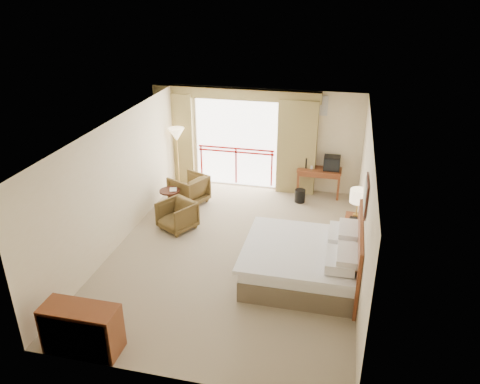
% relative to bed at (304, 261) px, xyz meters
% --- Properties ---
extents(floor, '(7.00, 7.00, 0.00)m').
position_rel_bed_xyz_m(floor, '(-1.50, 0.60, -0.38)').
color(floor, gray).
rests_on(floor, ground).
extents(ceiling, '(7.00, 7.00, 0.00)m').
position_rel_bed_xyz_m(ceiling, '(-1.50, 0.60, 2.32)').
color(ceiling, white).
rests_on(ceiling, wall_back).
extents(wall_back, '(5.00, 0.00, 5.00)m').
position_rel_bed_xyz_m(wall_back, '(-1.50, 4.10, 0.97)').
color(wall_back, beige).
rests_on(wall_back, ground).
extents(wall_front, '(5.00, 0.00, 5.00)m').
position_rel_bed_xyz_m(wall_front, '(-1.50, -2.90, 0.97)').
color(wall_front, beige).
rests_on(wall_front, ground).
extents(wall_left, '(0.00, 7.00, 7.00)m').
position_rel_bed_xyz_m(wall_left, '(-4.00, 0.60, 0.97)').
color(wall_left, beige).
rests_on(wall_left, ground).
extents(wall_right, '(0.00, 7.00, 7.00)m').
position_rel_bed_xyz_m(wall_right, '(1.00, 0.60, 0.97)').
color(wall_right, beige).
rests_on(wall_right, ground).
extents(balcony_door, '(2.40, 0.00, 2.40)m').
position_rel_bed_xyz_m(balcony_door, '(-2.30, 4.08, 0.82)').
color(balcony_door, white).
rests_on(balcony_door, wall_back).
extents(balcony_railing, '(2.09, 0.03, 1.02)m').
position_rel_bed_xyz_m(balcony_railing, '(-2.30, 4.06, 0.44)').
color(balcony_railing, '#AB110E').
rests_on(balcony_railing, wall_back).
extents(curtain_left, '(1.00, 0.26, 2.50)m').
position_rel_bed_xyz_m(curtain_left, '(-3.95, 3.95, 0.87)').
color(curtain_left, olive).
rests_on(curtain_left, wall_back).
extents(curtain_right, '(1.00, 0.26, 2.50)m').
position_rel_bed_xyz_m(curtain_right, '(-0.65, 3.95, 0.87)').
color(curtain_right, olive).
rests_on(curtain_right, wall_back).
extents(valance, '(4.40, 0.22, 0.28)m').
position_rel_bed_xyz_m(valance, '(-2.30, 3.98, 2.17)').
color(valance, olive).
rests_on(valance, wall_back).
extents(hvac_vent, '(0.50, 0.04, 0.50)m').
position_rel_bed_xyz_m(hvac_vent, '(-0.20, 4.07, 1.97)').
color(hvac_vent, silver).
rests_on(hvac_vent, wall_back).
extents(bed, '(2.13, 2.06, 0.97)m').
position_rel_bed_xyz_m(bed, '(0.00, 0.00, 0.00)').
color(bed, brown).
rests_on(bed, floor).
extents(headboard, '(0.06, 2.10, 1.30)m').
position_rel_bed_xyz_m(headboard, '(0.96, 0.00, 0.27)').
color(headboard, brown).
rests_on(headboard, wall_right).
extents(framed_art, '(0.04, 0.72, 0.60)m').
position_rel_bed_xyz_m(framed_art, '(0.97, 0.00, 1.47)').
color(framed_art, black).
rests_on(framed_art, wall_right).
extents(nightstand, '(0.48, 0.56, 0.64)m').
position_rel_bed_xyz_m(nightstand, '(0.92, 1.50, -0.06)').
color(nightstand, brown).
rests_on(nightstand, floor).
extents(table_lamp, '(0.35, 0.35, 0.61)m').
position_rel_bed_xyz_m(table_lamp, '(0.92, 1.55, 0.74)').
color(table_lamp, tan).
rests_on(table_lamp, nightstand).
extents(phone, '(0.19, 0.16, 0.07)m').
position_rel_bed_xyz_m(phone, '(0.87, 1.35, 0.30)').
color(phone, black).
rests_on(phone, nightstand).
extents(desk, '(1.13, 0.55, 0.74)m').
position_rel_bed_xyz_m(desk, '(-0.02, 3.93, 0.20)').
color(desk, brown).
rests_on(desk, floor).
extents(tv, '(0.41, 0.33, 0.37)m').
position_rel_bed_xyz_m(tv, '(0.28, 3.88, 0.54)').
color(tv, black).
rests_on(tv, desk).
extents(coffee_maker, '(0.14, 0.14, 0.29)m').
position_rel_bed_xyz_m(coffee_maker, '(-0.37, 3.88, 0.50)').
color(coffee_maker, black).
rests_on(coffee_maker, desk).
extents(cup, '(0.07, 0.07, 0.10)m').
position_rel_bed_xyz_m(cup, '(-0.22, 3.83, 0.41)').
color(cup, white).
rests_on(cup, desk).
extents(wastebasket, '(0.29, 0.29, 0.33)m').
position_rel_bed_xyz_m(wastebasket, '(-0.44, 3.34, -0.21)').
color(wastebasket, black).
rests_on(wastebasket, floor).
extents(armchair_far, '(1.07, 1.06, 0.74)m').
position_rel_bed_xyz_m(armchair_far, '(-3.19, 2.66, -0.38)').
color(armchair_far, '#4C391A').
rests_on(armchair_far, floor).
extents(armchair_near, '(0.99, 0.99, 0.67)m').
position_rel_bed_xyz_m(armchair_near, '(-3.01, 1.30, -0.38)').
color(armchair_near, '#4C391A').
rests_on(armchair_near, floor).
extents(side_table, '(0.50, 0.50, 0.54)m').
position_rel_bed_xyz_m(side_table, '(-3.49, 2.13, -0.01)').
color(side_table, black).
rests_on(side_table, floor).
extents(book, '(0.24, 0.27, 0.02)m').
position_rel_bed_xyz_m(book, '(-3.49, 2.13, 0.17)').
color(book, white).
rests_on(book, side_table).
extents(floor_lamp, '(0.43, 0.43, 1.68)m').
position_rel_bed_xyz_m(floor_lamp, '(-3.77, 3.52, 1.07)').
color(floor_lamp, tan).
rests_on(floor_lamp, floor).
extents(dresser, '(1.17, 0.50, 0.78)m').
position_rel_bed_xyz_m(dresser, '(-3.10, -2.65, 0.01)').
color(dresser, brown).
rests_on(dresser, floor).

